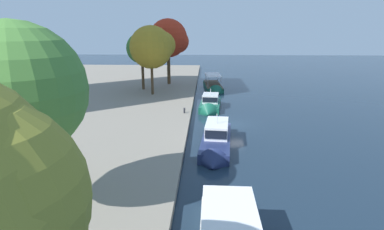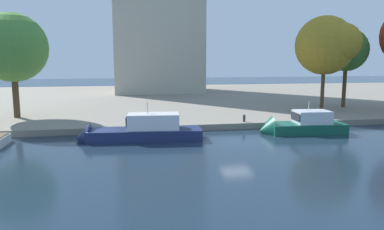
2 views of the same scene
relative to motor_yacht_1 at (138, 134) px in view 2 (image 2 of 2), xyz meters
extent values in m
plane|color=#192838|center=(7.95, -2.47, -0.56)|extent=(220.00, 220.00, 0.00)
cube|color=gray|center=(7.95, 30.48, -0.26)|extent=(120.00, 55.00, 0.60)
cube|color=navy|center=(0.58, -0.05, -0.32)|extent=(9.71, 3.53, 1.43)
cone|color=navy|center=(-4.55, 0.39, -0.32)|extent=(1.42, 2.68, 2.59)
cube|color=white|center=(1.29, -0.11, 1.04)|extent=(4.45, 2.54, 1.30)
cube|color=black|center=(-0.36, 0.03, 1.10)|extent=(1.31, 2.13, 0.78)
cylinder|color=silver|center=(0.82, -0.07, 2.17)|extent=(0.08, 0.08, 0.97)
cube|color=#14513D|center=(15.54, 0.38, -0.31)|extent=(7.12, 3.36, 1.31)
cone|color=#14513D|center=(11.69, 0.68, -0.31)|extent=(1.41, 2.76, 2.68)
cube|color=silver|center=(16.05, 0.34, 0.93)|extent=(3.28, 2.49, 1.17)
cube|color=black|center=(14.85, 0.43, 0.99)|extent=(0.99, 2.17, 0.70)
cylinder|color=silver|center=(15.71, 0.36, 1.95)|extent=(0.08, 0.08, 0.88)
cylinder|color=#2D2D33|center=(10.64, 3.84, 0.31)|extent=(0.25, 0.25, 0.53)
sphere|color=#2D2D33|center=(10.64, 3.84, 0.64)|extent=(0.27, 0.27, 0.27)
cylinder|color=#4C3823|center=(22.61, 10.09, 2.65)|extent=(0.44, 0.44, 5.22)
sphere|color=olive|center=(22.61, 10.09, 7.88)|extent=(7.00, 7.00, 7.00)
sphere|color=olive|center=(24.19, 11.00, 7.07)|extent=(3.37, 3.37, 3.37)
sphere|color=olive|center=(23.73, 8.41, 8.18)|extent=(4.47, 4.47, 4.47)
cylinder|color=#4C3823|center=(-12.52, 11.00, 2.39)|extent=(0.66, 0.66, 4.70)
sphere|color=#4C8438|center=(-12.52, 11.00, 7.47)|extent=(7.27, 7.27, 7.27)
sphere|color=#4C8438|center=(-11.63, 12.36, 6.84)|extent=(3.99, 3.99, 3.99)
sphere|color=#4C8438|center=(-13.09, 9.44, 7.35)|extent=(3.37, 3.37, 3.37)
cylinder|color=#4C3823|center=(27.11, 12.57, 2.72)|extent=(0.50, 0.50, 5.36)
sphere|color=#38702D|center=(27.11, 12.57, 7.45)|extent=(5.47, 5.47, 5.47)
sphere|color=#38702D|center=(26.66, 12.03, 7.82)|extent=(3.70, 3.70, 3.70)
sphere|color=#38702D|center=(28.05, 12.65, 7.25)|extent=(3.12, 3.12, 3.12)
camera|label=1|loc=(-27.88, 1.06, 10.50)|focal=28.48mm
camera|label=2|loc=(-0.94, -30.60, 6.18)|focal=34.15mm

